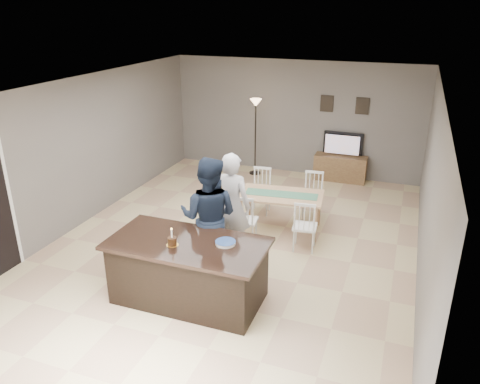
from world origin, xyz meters
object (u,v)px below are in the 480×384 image
(floor_lamp, at_px, (256,116))
(woman, at_px, (231,206))
(tv_console, at_px, (340,168))
(birthday_cake, at_px, (172,241))
(kitchen_island, at_px, (189,271))
(television, at_px, (343,144))
(dining_table, at_px, (281,200))
(man, at_px, (209,217))
(plate_stack, at_px, (225,243))

(floor_lamp, bearing_deg, woman, -76.76)
(tv_console, relative_size, floor_lamp, 0.65)
(tv_console, bearing_deg, birthday_cake, -103.24)
(birthday_cake, bearing_deg, woman, 80.34)
(kitchen_island, bearing_deg, television, 77.99)
(kitchen_island, xyz_separation_m, dining_table, (0.60, 2.57, 0.12))
(birthday_cake, bearing_deg, kitchen_island, 45.33)
(kitchen_island, height_order, television, television)
(man, bearing_deg, tv_console, -111.28)
(television, relative_size, birthday_cake, 3.65)
(television, bearing_deg, dining_table, 78.91)
(television, xyz_separation_m, woman, (-1.09, -4.29, 0.02))
(television, height_order, woman, woman)
(man, xyz_separation_m, floor_lamp, (-0.80, 4.55, 0.49))
(kitchen_island, relative_size, man, 1.15)
(woman, distance_m, dining_table, 1.35)
(birthday_cake, xyz_separation_m, plate_stack, (0.65, 0.27, -0.04))
(television, bearing_deg, woman, 75.74)
(kitchen_island, bearing_deg, woman, 85.36)
(tv_console, xyz_separation_m, dining_table, (-0.60, -3.00, 0.28))
(floor_lamp, bearing_deg, kitchen_island, -81.19)
(tv_console, relative_size, dining_table, 0.66)
(tv_console, height_order, plate_stack, plate_stack)
(birthday_cake, xyz_separation_m, dining_table, (0.74, 2.72, -0.38))
(television, height_order, birthday_cake, birthday_cake)
(dining_table, distance_m, floor_lamp, 3.21)
(birthday_cake, bearing_deg, floor_lamp, 97.09)
(plate_stack, bearing_deg, kitchen_island, -166.24)
(tv_console, xyz_separation_m, birthday_cake, (-1.34, -5.72, 0.66))
(dining_table, bearing_deg, tv_console, 72.06)
(kitchen_island, xyz_separation_m, woman, (0.11, 1.35, 0.43))
(plate_stack, bearing_deg, dining_table, 87.86)
(plate_stack, relative_size, floor_lamp, 0.15)
(tv_console, bearing_deg, dining_table, -101.34)
(plate_stack, distance_m, dining_table, 2.47)
(woman, height_order, plate_stack, woman)
(man, bearing_deg, dining_table, -116.03)
(tv_console, distance_m, dining_table, 3.07)
(tv_console, distance_m, woman, 4.40)
(television, bearing_deg, birthday_cake, 76.92)
(dining_table, height_order, floor_lamp, floor_lamp)
(tv_console, relative_size, woman, 0.68)
(television, distance_m, plate_stack, 5.56)
(kitchen_island, distance_m, woman, 1.42)
(man, distance_m, plate_stack, 0.84)
(woman, bearing_deg, kitchen_island, 85.97)
(woman, xyz_separation_m, floor_lamp, (-0.93, 3.97, 0.54))
(kitchen_island, distance_m, birthday_cake, 0.55)
(kitchen_island, bearing_deg, tv_console, 77.84)
(man, relative_size, dining_table, 1.02)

